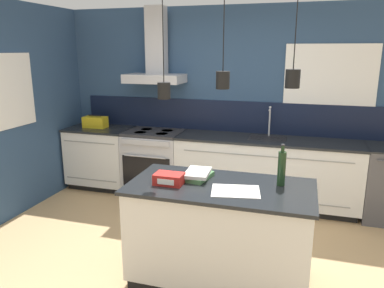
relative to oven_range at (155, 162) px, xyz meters
The scene contains 12 objects.
ground_plane 2.03m from the oven_range, 58.27° to the right, with size 16.00×16.00×0.00m, color tan.
wall_back 1.36m from the oven_range, 17.67° to the left, with size 5.60×2.27×2.60m.
wall_left 1.90m from the oven_range, 144.52° to the right, with size 0.08×3.80×2.60m.
counter_run_left 0.86m from the oven_range, behind, with size 0.94×0.64×0.91m.
counter_run_sink 1.58m from the oven_range, ahead, with size 2.37×0.64×1.31m.
oven_range is the anchor object (origin of this frame).
kitchen_island 2.29m from the oven_range, 53.27° to the right, with size 1.57×0.81×0.91m.
bottle_on_island 2.58m from the oven_range, 42.30° to the right, with size 0.07×0.07×0.36m.
book_stack 2.12m from the oven_range, 56.84° to the right, with size 0.27×0.34×0.07m.
red_supply_box 2.21m from the oven_range, 64.08° to the right, with size 0.24×0.17×0.09m.
paper_pile 2.51m from the oven_range, 52.00° to the right, with size 0.43×0.36×0.01m.
yellow_toolbox 1.07m from the oven_range, behind, with size 0.34×0.18×0.19m.
Camera 1 is at (0.96, -3.09, 2.03)m, focal length 35.00 mm.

